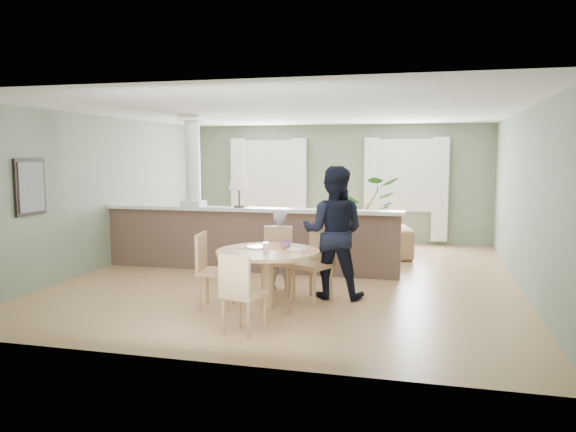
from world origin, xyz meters
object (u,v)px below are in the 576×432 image
(chair_far_man, at_px, (316,260))
(child_person, at_px, (280,250))
(sofa, at_px, (335,235))
(chair_near, at_px, (240,290))
(man_person, at_px, (333,232))
(houseplant, at_px, (359,217))
(chair_side, at_px, (211,267))
(chair_far_boy, at_px, (277,257))
(dining_table, at_px, (269,263))

(chair_far_man, height_order, child_person, child_person)
(sofa, distance_m, child_person, 2.95)
(chair_near, bearing_deg, man_person, -96.18)
(houseplant, height_order, chair_near, houseplant)
(chair_side, distance_m, child_person, 1.32)
(houseplant, bearing_deg, chair_near, -97.78)
(sofa, distance_m, houseplant, 0.60)
(chair_far_boy, distance_m, chair_near, 1.94)
(sofa, relative_size, chair_far_man, 2.88)
(dining_table, bearing_deg, man_person, 54.22)
(chair_far_boy, bearing_deg, chair_side, -133.16)
(sofa, relative_size, chair_near, 3.15)
(chair_far_boy, distance_m, man_person, 0.92)
(child_person, bearing_deg, chair_far_man, 152.33)
(houseplant, xyz_separation_m, man_person, (0.03, -3.14, 0.13))
(houseplant, bearing_deg, sofa, 178.21)
(chair_far_boy, height_order, chair_far_man, chair_far_man)
(chair_side, bearing_deg, sofa, -19.81)
(sofa, distance_m, chair_side, 4.20)
(chair_far_man, distance_m, man_person, 0.46)
(dining_table, relative_size, chair_side, 1.34)
(man_person, bearing_deg, dining_table, 53.71)
(dining_table, xyz_separation_m, chair_side, (-0.80, 0.01, -0.09))
(chair_far_man, height_order, chair_side, chair_far_man)
(houseplant, relative_size, man_person, 0.86)
(dining_table, distance_m, chair_far_man, 0.91)
(chair_near, relative_size, chair_side, 0.93)
(sofa, xyz_separation_m, houseplant, (0.46, -0.01, 0.38))
(chair_far_man, bearing_deg, chair_near, -78.82)
(houseplant, distance_m, dining_table, 4.13)
(chair_far_man, bearing_deg, chair_far_boy, -169.36)
(houseplant, distance_m, chair_far_boy, 3.23)
(chair_near, xyz_separation_m, man_person, (0.72, 1.92, 0.42))
(houseplant, distance_m, man_person, 3.14)
(sofa, height_order, dining_table, dining_table)
(sofa, bearing_deg, houseplant, -14.73)
(houseplant, bearing_deg, man_person, -89.39)
(houseplant, bearing_deg, chair_far_man, -93.08)
(dining_table, bearing_deg, chair_far_boy, 98.83)
(sofa, relative_size, man_person, 1.56)
(chair_far_man, distance_m, chair_near, 1.82)
(chair_far_man, bearing_deg, chair_side, -121.49)
(chair_far_boy, bearing_deg, man_person, -10.03)
(child_person, bearing_deg, dining_table, 102.19)
(dining_table, xyz_separation_m, child_person, (-0.17, 1.16, -0.03))
(child_person, bearing_deg, chair_side, 65.17)
(chair_far_boy, bearing_deg, sofa, 75.37)
(dining_table, bearing_deg, chair_side, 179.24)
(houseplant, relative_size, chair_near, 1.74)
(chair_side, relative_size, man_person, 0.53)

